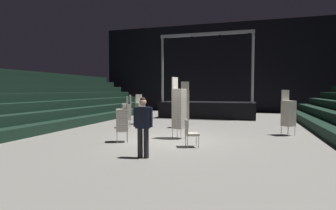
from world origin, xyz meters
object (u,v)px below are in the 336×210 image
(chair_stack_mid_right, at_px, (140,109))
(loose_chair_near_man, at_px, (190,132))
(chair_stack_front_left, at_px, (179,108))
(chair_stack_mid_centre, at_px, (288,113))
(man_with_tie, at_px, (143,124))
(stage_riser, at_px, (207,108))
(chair_stack_mid_left, at_px, (122,119))
(chair_stack_rear_left, at_px, (184,105))
(chair_stack_front_right, at_px, (127,111))

(chair_stack_mid_right, height_order, loose_chair_near_man, chair_stack_mid_right)
(chair_stack_front_left, distance_m, chair_stack_mid_centre, 4.82)
(man_with_tie, bearing_deg, stage_riser, -96.46)
(stage_riser, bearing_deg, loose_chair_near_man, -84.58)
(stage_riser, xyz_separation_m, chair_stack_mid_left, (-1.65, -10.17, 0.20))
(chair_stack_rear_left, bearing_deg, chair_stack_mid_centre, -34.66)
(chair_stack_mid_centre, distance_m, chair_stack_rear_left, 4.99)
(chair_stack_front_left, relative_size, loose_chair_near_man, 2.62)
(chair_stack_mid_centre, height_order, chair_stack_rear_left, chair_stack_rear_left)
(chair_stack_front_right, height_order, chair_stack_mid_left, same)
(chair_stack_front_left, height_order, chair_stack_mid_left, chair_stack_front_left)
(stage_riser, height_order, man_with_tie, stage_riser)
(chair_stack_rear_left, relative_size, loose_chair_near_man, 2.53)
(man_with_tie, xyz_separation_m, chair_stack_mid_centre, (4.50, 5.52, -0.01))
(stage_riser, distance_m, chair_stack_front_right, 7.27)
(chair_stack_rear_left, bearing_deg, loose_chair_near_man, -96.08)
(chair_stack_mid_left, bearing_deg, chair_stack_mid_right, -12.11)
(man_with_tie, bearing_deg, chair_stack_rear_left, -93.36)
(chair_stack_mid_right, relative_size, loose_chair_near_man, 1.81)
(chair_stack_front_right, relative_size, chair_stack_mid_centre, 0.87)
(chair_stack_front_left, relative_size, chair_stack_front_right, 1.45)
(chair_stack_mid_right, distance_m, chair_stack_rear_left, 2.87)
(man_with_tie, bearing_deg, chair_stack_front_right, -67.09)
(man_with_tie, height_order, chair_stack_mid_centre, chair_stack_mid_centre)
(stage_riser, xyz_separation_m, chair_stack_mid_centre, (4.51, -6.71, 0.32))
(man_with_tie, relative_size, loose_chair_near_man, 1.86)
(man_with_tie, distance_m, chair_stack_front_left, 3.43)
(chair_stack_mid_centre, relative_size, chair_stack_rear_left, 0.82)
(chair_stack_mid_right, xyz_separation_m, loose_chair_near_man, (4.10, -5.42, -0.33))
(chair_stack_mid_right, bearing_deg, chair_stack_rear_left, 117.40)
(chair_stack_front_left, bearing_deg, chair_stack_mid_right, -125.01)
(loose_chair_near_man, bearing_deg, chair_stack_mid_right, -165.19)
(man_with_tie, bearing_deg, chair_stack_mid_left, -57.53)
(chair_stack_mid_centre, relative_size, loose_chair_near_man, 2.08)
(man_with_tie, distance_m, chair_stack_front_right, 6.57)
(stage_riser, bearing_deg, chair_stack_mid_left, -99.24)
(chair_stack_rear_left, bearing_deg, chair_stack_front_right, 175.97)
(chair_stack_front_right, xyz_separation_m, chair_stack_mid_centre, (7.72, -0.19, 0.13))
(chair_stack_front_left, height_order, loose_chair_near_man, chair_stack_front_left)
(chair_stack_front_left, distance_m, chair_stack_mid_left, 2.32)
(chair_stack_mid_left, bearing_deg, chair_stack_front_left, -81.48)
(stage_riser, bearing_deg, chair_stack_mid_centre, -56.08)
(man_with_tie, relative_size, chair_stack_front_left, 0.71)
(chair_stack_rear_left, bearing_deg, chair_stack_mid_right, 144.30)
(chair_stack_front_right, distance_m, chair_stack_rear_left, 3.02)
(chair_stack_mid_left, distance_m, chair_stack_mid_centre, 7.07)
(chair_stack_mid_centre, bearing_deg, chair_stack_mid_left, -10.53)
(chair_stack_mid_left, xyz_separation_m, chair_stack_rear_left, (1.30, 4.57, 0.34))
(chair_stack_front_left, relative_size, chair_stack_mid_right, 1.45)
(stage_riser, bearing_deg, chair_stack_front_left, -88.76)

